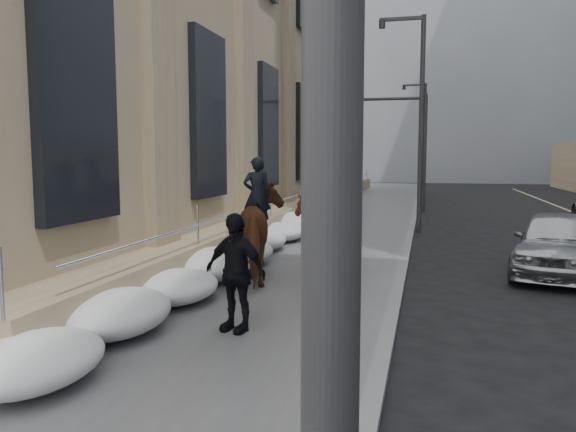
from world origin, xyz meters
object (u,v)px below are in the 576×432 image
object	(u,v)px
mounted_horse_right	(325,229)
pedestrian	(235,272)
car_silver	(557,243)
mounted_horse_left	(263,229)

from	to	relation	value
mounted_horse_right	pedestrian	xyz separation A→B (m)	(-0.59, -4.67, -0.12)
car_silver	mounted_horse_left	bearing A→B (deg)	-142.37
pedestrian	car_silver	world-z (taller)	pedestrian
pedestrian	car_silver	xyz separation A→B (m)	(6.03, 6.42, -0.28)
mounted_horse_left	car_silver	size ratio (longest dim) A/B	0.62
pedestrian	mounted_horse_left	bearing A→B (deg)	115.75
mounted_horse_right	pedestrian	distance (m)	4.71
mounted_horse_left	car_silver	bearing A→B (deg)	-177.45
car_silver	pedestrian	bearing A→B (deg)	-118.40
mounted_horse_right	car_silver	world-z (taller)	mounted_horse_right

